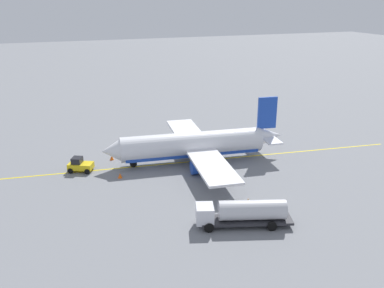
% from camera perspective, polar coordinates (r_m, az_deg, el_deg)
% --- Properties ---
extents(ground_plane, '(400.00, 400.00, 0.00)m').
position_cam_1_polar(ground_plane, '(66.47, 0.00, -2.43)').
color(ground_plane, slate).
extents(airplane, '(29.67, 30.05, 9.90)m').
position_cam_1_polar(airplane, '(65.58, 0.39, -0.16)').
color(airplane, white).
rests_on(airplane, ground).
extents(fuel_tanker, '(11.34, 5.66, 3.15)m').
position_cam_1_polar(fuel_tanker, '(48.36, 7.09, -9.33)').
color(fuel_tanker, '#2D2D33').
rests_on(fuel_tanker, ground).
extents(pushback_tug, '(4.11, 3.56, 2.20)m').
position_cam_1_polar(pushback_tug, '(64.82, -15.21, -2.80)').
color(pushback_tug, yellow).
rests_on(pushback_tug, ground).
extents(refueling_worker, '(0.63, 0.59, 1.71)m').
position_cam_1_polar(refueling_worker, '(51.90, 7.74, -8.35)').
color(refueling_worker, navy).
rests_on(refueling_worker, ground).
extents(safety_cone_nose, '(0.66, 0.66, 0.73)m').
position_cam_1_polar(safety_cone_nose, '(61.43, -9.91, -4.31)').
color(safety_cone_nose, '#F2590F').
rests_on(safety_cone_nose, ground).
extents(safety_cone_wingtip, '(0.67, 0.67, 0.74)m').
position_cam_1_polar(safety_cone_wingtip, '(68.26, -11.03, -1.87)').
color(safety_cone_wingtip, '#F2590F').
rests_on(safety_cone_wingtip, ground).
extents(taxi_line_marking, '(69.61, 8.13, 0.01)m').
position_cam_1_polar(taxi_line_marking, '(66.47, 0.00, -2.43)').
color(taxi_line_marking, yellow).
rests_on(taxi_line_marking, ground).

